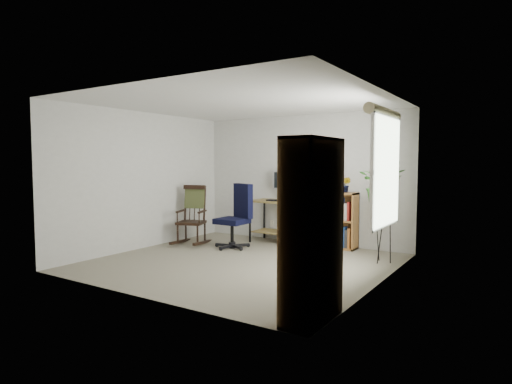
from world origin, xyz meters
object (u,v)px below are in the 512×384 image
Objects in this scene: rocking_chair at (191,214)px; low_bookshelf at (331,220)px; desk at (280,222)px; office_chair at (232,216)px; tall_bookshelf at (312,230)px.

low_bookshelf is (2.29, 1.13, -0.06)m from rocking_chair.
office_chair reaches higher than desk.
low_bookshelf is (1.44, 1.02, -0.08)m from office_chair.
low_bookshelf is at bearing 5.70° from rocking_chair.
office_chair is 0.86m from rocking_chair.
desk is 1.03m from office_chair.
tall_bookshelf is at bearing -69.96° from low_bookshelf.
rocking_chair is 4.23m from tall_bookshelf.
desk is 0.96× the size of office_chair.
tall_bookshelf is (1.25, -3.42, 0.38)m from low_bookshelf.
tall_bookshelf is (2.68, -2.40, 0.30)m from office_chair.
tall_bookshelf is at bearing -53.47° from rocking_chair.
low_bookshelf is at bearing 58.34° from office_chair.
desk is 4.00m from tall_bookshelf.
office_chair reaches higher than low_bookshelf.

